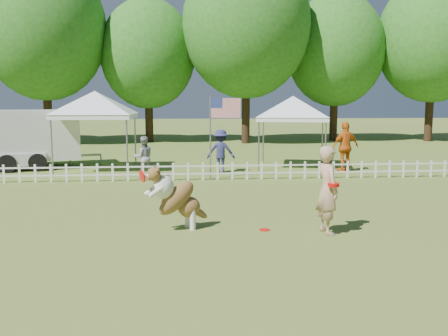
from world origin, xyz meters
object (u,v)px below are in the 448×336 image
object	(u,v)px
frisbee_on_turf	(264,230)
spectator_a	(144,157)
handler	(328,190)
cargo_trailer	(21,139)
canopy_tent_left	(96,132)
dog	(177,198)
spectator_c	(345,147)
spectator_b	(221,151)
canopy_tent_right	(292,133)
flag_pole	(210,138)

from	to	relation	value
frisbee_on_turf	spectator_a	xyz separation A→B (m)	(-3.03, 7.30, 0.71)
handler	cargo_trailer	bearing A→B (deg)	32.07
handler	canopy_tent_left	xyz separation A→B (m)	(-6.16, 9.57, 0.58)
canopy_tent_left	dog	bearing A→B (deg)	-69.87
cargo_trailer	handler	bearing A→B (deg)	-65.32
spectator_c	cargo_trailer	bearing A→B (deg)	-24.61
handler	spectator_b	bearing A→B (deg)	0.45
canopy_tent_left	spectator_c	size ratio (longest dim) A/B	1.57
dog	spectator_c	bearing A→B (deg)	27.52
canopy_tent_right	frisbee_on_turf	bearing A→B (deg)	-92.59
dog	cargo_trailer	size ratio (longest dim) A/B	0.26
spectator_c	canopy_tent_left	bearing A→B (deg)	-22.38
dog	frisbee_on_turf	bearing A→B (deg)	-29.31
handler	spectator_b	xyz separation A→B (m)	(-1.49, 8.60, -0.10)
canopy_tent_left	spectator_a	xyz separation A→B (m)	(1.90, -1.94, -0.76)
spectator_b	spectator_c	world-z (taller)	spectator_c
dog	canopy_tent_right	world-z (taller)	canopy_tent_right
handler	spectator_a	xyz separation A→B (m)	(-4.25, 7.63, -0.18)
spectator_a	spectator_c	bearing A→B (deg)	170.85
spectator_b	canopy_tent_left	bearing A→B (deg)	-3.18
cargo_trailer	spectator_a	size ratio (longest dim) A/B	3.69
spectator_c	dog	bearing A→B (deg)	36.32
frisbee_on_turf	dog	bearing A→B (deg)	175.32
dog	canopy_tent_left	size ratio (longest dim) A/B	0.47
dog	spectator_b	xyz separation A→B (m)	(1.54, 8.12, 0.11)
spectator_a	spectator_c	distance (m)	7.51
cargo_trailer	spectator_a	xyz separation A→B (m)	(4.94, -2.78, -0.45)
spectator_b	spectator_a	bearing A→B (deg)	27.93
canopy_tent_right	cargo_trailer	size ratio (longest dim) A/B	0.52
flag_pole	handler	bearing A→B (deg)	-70.61
cargo_trailer	flag_pole	distance (m)	7.98
handler	spectator_b	size ratio (longest dim) A/B	1.12
canopy_tent_left	handler	bearing A→B (deg)	-56.12
spectator_a	spectator_b	size ratio (longest dim) A/B	0.90
flag_pole	canopy_tent_left	bearing A→B (deg)	152.76
spectator_a	spectator_b	world-z (taller)	spectator_b
dog	flag_pole	bearing A→B (deg)	56.14
handler	flag_pole	xyz separation A→B (m)	(-1.96, 7.04, 0.51)
flag_pole	spectator_a	distance (m)	2.46
frisbee_on_turf	canopy_tent_right	bearing A→B (deg)	74.17
handler	spectator_b	world-z (taller)	handler
frisbee_on_turf	spectator_b	xyz separation A→B (m)	(-0.26, 8.27, 0.79)
dog	handler	bearing A→B (deg)	-33.67
canopy_tent_left	canopy_tent_right	world-z (taller)	canopy_tent_left
spectator_a	flag_pole	bearing A→B (deg)	149.86
dog	canopy_tent_left	world-z (taller)	canopy_tent_left
spectator_a	handler	bearing A→B (deg)	103.34
cargo_trailer	flag_pole	xyz separation A→B (m)	(7.23, -3.37, 0.24)
canopy_tent_left	flag_pole	world-z (taller)	canopy_tent_left
spectator_a	dog	bearing A→B (deg)	83.93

